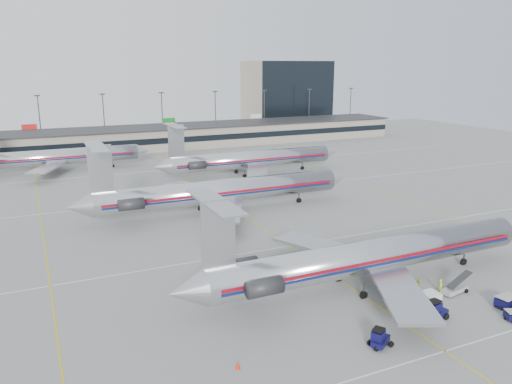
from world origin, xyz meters
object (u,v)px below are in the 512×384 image
jet_second_row (217,191)px  uld_container (429,302)px  jet_foreground (367,257)px  belt_loader (455,288)px  tug_center (434,311)px

jet_second_row → uld_container: size_ratio=22.63×
jet_foreground → belt_loader: bearing=-35.4°
tug_center → uld_container: 1.37m
jet_second_row → belt_loader: size_ratio=11.97×
tug_center → uld_container: size_ratio=1.23×
tug_center → belt_loader: bearing=19.7°
tug_center → jet_foreground: bearing=90.6°
jet_second_row → uld_container: 41.45m
jet_foreground → tug_center: bearing=-80.6°
tug_center → belt_loader: size_ratio=0.65×
jet_foreground → tug_center: (1.47, -8.83, -2.57)m
tug_center → belt_loader: belt_loader is taller
jet_second_row → tug_center: jet_second_row is taller
tug_center → uld_container: (0.54, 1.25, 0.16)m
jet_foreground → jet_second_row: jet_second_row is taller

